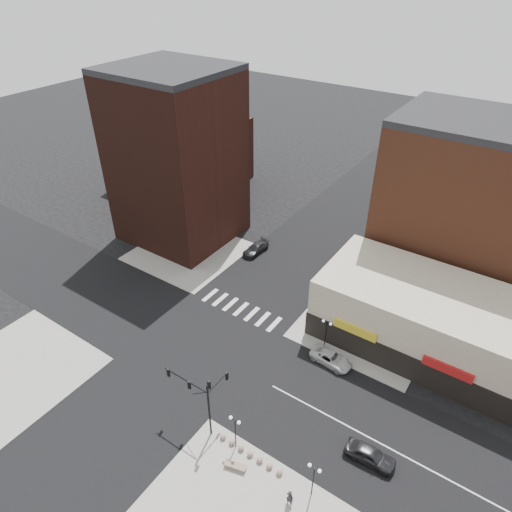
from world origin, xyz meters
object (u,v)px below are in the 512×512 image
Objects in this scene: street_lamp_ne at (326,328)px; dark_sedan_east at (370,455)px; traffic_signal at (203,393)px; dark_sedan_north at (256,249)px; street_lamp_se_b at (314,474)px; pedestrian at (290,497)px; street_lamp_se_a at (235,426)px; stone_bench at (235,466)px; white_suv at (331,358)px.

street_lamp_ne reaches higher than dark_sedan_east.
traffic_signal is 31.20m from dark_sedan_north.
street_lamp_se_b is 0.84× the size of dark_sedan_north.
dark_sedan_north is (-13.17, 27.97, -4.25)m from traffic_signal.
pedestrian is at bearing -47.79° from dark_sedan_north.
dark_sedan_north is (-16.93, 28.14, -2.58)m from street_lamp_se_a.
street_lamp_ne is at bearing -72.22° from pedestrian.
white_suv is at bearing 70.33° from stone_bench.
dark_sedan_north is (-19.56, 13.64, 0.04)m from white_suv.
dark_sedan_east is (10.85, 5.82, -2.50)m from street_lamp_se_a.
stone_bench is at bearing -0.01° from pedestrian.
street_lamp_se_b is 7.59m from stone_bench.
street_lamp_se_b is 2.33× the size of pedestrian.
street_lamp_se_b is at bearing 0.00° from street_lamp_se_a.
pedestrian is at bearing -71.77° from street_lamp_ne.
dark_sedan_north is at bearing 121.04° from street_lamp_se_a.
stone_bench is at bearing 179.57° from white_suv.
dark_sedan_north is 2.33× the size of stone_bench.
pedestrian is at bearing -160.91° from white_suv.
traffic_signal is 4.12m from street_lamp_se_a.
street_lamp_se_a is 0.89× the size of dark_sedan_east.
street_lamp_ne reaches higher than pedestrian.
street_lamp_se_b is (8.00, 0.00, 0.00)m from street_lamp_se_a.
traffic_signal is 7.03m from stone_bench.
dark_sedan_east is 0.95× the size of dark_sedan_north.
street_lamp_se_a is at bearing -2.57° from traffic_signal.
white_suv is 2.70× the size of pedestrian.
street_lamp_se_b is at bearing -0.41° from stone_bench.
white_suv is 0.98× the size of dark_sedan_north.
traffic_signal is at bearing -106.75° from street_lamp_ne.
white_suv is (6.39, 14.33, -4.29)m from traffic_signal.
dark_sedan_north is at bearing 115.22° from traffic_signal.
dark_sedan_east is at bearing 23.36° from stone_bench.
street_lamp_ne is 21.81m from dark_sedan_north.
traffic_signal is at bearing 144.41° from stone_bench.
pedestrian is (6.82, -1.69, -2.28)m from street_lamp_se_a.
pedestrian is at bearing -9.94° from traffic_signal.
street_lamp_se_a is 0.86× the size of white_suv.
street_lamp_se_a is 16.03m from street_lamp_ne.
street_lamp_ne is 14.39m from dark_sedan_east.
dark_sedan_north is (-24.93, 28.14, -2.58)m from street_lamp_se_b.
stone_bench is at bearing -165.70° from street_lamp_se_b.
street_lamp_ne is 1.97× the size of stone_bench.
pedestrian is at bearing -14.27° from stone_bench.
dark_sedan_north is 38.13m from pedestrian.
street_lamp_se_b is 3.07m from pedestrian.
pedestrian is (10.59, -1.86, -3.95)m from traffic_signal.
street_lamp_se_a is 8.00m from street_lamp_se_b.
stone_bench is at bearing -89.31° from street_lamp_ne.
street_lamp_se_a is 3.60m from stone_bench.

